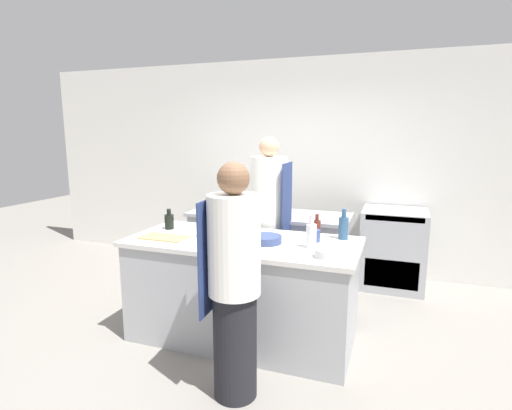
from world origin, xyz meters
TOP-DOWN VIEW (x-y plane):
  - ground_plane at (0.00, 0.00)m, footprint 16.00×16.00m
  - wall_back at (0.00, 2.13)m, footprint 8.00×0.06m
  - prep_counter at (0.00, 0.00)m, footprint 2.03×0.92m
  - pass_counter at (-0.14, 1.20)m, footprint 1.88×0.70m
  - oven_range at (1.25, 1.75)m, footprint 0.74×0.66m
  - chef_at_prep_near at (0.25, -0.79)m, footprint 0.38×0.36m
  - chef_at_stove at (0.01, 0.72)m, footprint 0.39×0.38m
  - bottle_olive_oil at (-0.16, 0.19)m, footprint 0.09×0.09m
  - bottle_vinegar at (-0.20, -0.19)m, footprint 0.08×0.08m
  - bottle_wine at (-0.82, 0.13)m, footprint 0.09×0.09m
  - bottle_cooking_oil at (0.83, 0.32)m, footprint 0.09×0.09m
  - bottle_sauce at (0.59, 0.33)m, footprint 0.07×0.07m
  - bottle_water at (0.62, -0.05)m, footprint 0.08×0.08m
  - bowl_mixing_large at (-0.41, 0.33)m, footprint 0.17×0.17m
  - bowl_prep_small at (0.22, -0.03)m, footprint 0.28×0.28m
  - bowl_ceramic_blue at (-0.34, -0.01)m, footprint 0.19×0.19m
  - bowl_wooden_salad at (0.78, -0.26)m, footprint 0.17×0.17m
  - cup at (0.60, 0.16)m, footprint 0.10×0.10m
  - cutting_board at (-0.68, -0.18)m, footprint 0.42×0.23m

SIDE VIEW (x-z plane):
  - ground_plane at x=0.00m, z-range 0.00..0.00m
  - prep_counter at x=0.00m, z-range 0.00..0.92m
  - pass_counter at x=-0.14m, z-range 0.00..0.92m
  - oven_range at x=1.25m, z-range 0.00..0.94m
  - chef_at_prep_near at x=0.25m, z-range 0.00..1.66m
  - chef_at_stove at x=0.01m, z-range 0.00..1.80m
  - cutting_board at x=-0.68m, z-range 0.91..0.93m
  - bowl_ceramic_blue at x=-0.34m, z-range 0.91..0.97m
  - bowl_prep_small at x=0.22m, z-range 0.91..0.98m
  - bowl_wooden_salad at x=0.78m, z-range 0.91..0.98m
  - bowl_mixing_large at x=-0.41m, z-range 0.91..1.00m
  - cup at x=0.60m, z-range 0.91..1.02m
  - bottle_wine at x=-0.82m, z-range 0.89..1.09m
  - bottle_sauce at x=0.59m, z-range 0.89..1.10m
  - bottle_olive_oil at x=-0.16m, z-range 0.89..1.10m
  - bottle_vinegar at x=-0.20m, z-range 0.89..1.12m
  - bottle_cooking_oil at x=0.83m, z-range 0.89..1.16m
  - bottle_water at x=0.62m, z-range 0.89..1.16m
  - wall_back at x=0.00m, z-range 0.00..2.80m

